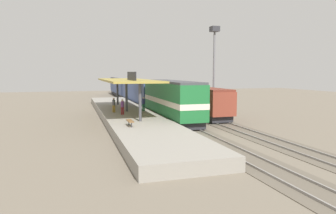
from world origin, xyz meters
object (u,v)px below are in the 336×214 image
Objects in this scene: person_waiting at (122,106)px; freight_car at (202,101)px; platform_bench at (130,121)px; light_mast at (214,51)px; locomotive at (171,100)px; person_boarding at (144,103)px; passenger_carriage_front at (140,92)px; person_walking at (114,104)px; passenger_carriage_rear at (122,87)px.

freight_car is at bearing 7.99° from person_waiting.
platform_bench is 0.15× the size of light_mast.
person_waiting is at bearing 175.60° from locomotive.
person_boarding is at bearing -166.85° from light_mast.
locomotive is 8.44× the size of person_boarding.
passenger_carriage_front is (0.00, 18.00, -0.10)m from locomotive.
locomotive reaches higher than person_walking.
passenger_carriage_rear is 35.87m from person_boarding.
passenger_carriage_rear is 36.66m from person_walking.
freight_car is 7.02× the size of person_waiting.
platform_bench is 0.99× the size of person_walking.
locomotive is 5.57m from person_waiting.
light_mast is (7.80, 5.46, 5.99)m from locomotive.
person_walking is (-6.19, -36.13, -0.46)m from passenger_carriage_rear.
freight_car is at bearing 21.87° from locomotive.
passenger_carriage_front is 11.70× the size of person_boarding.
passenger_carriage_rear is 1.71× the size of light_mast.
locomotive is at bearing -90.00° from passenger_carriage_rear.
passenger_carriage_rear is (0.00, 38.80, -0.10)m from locomotive.
locomotive is at bearing -145.02° from light_mast.
light_mast is 6.84× the size of person_boarding.
locomotive is 1.23× the size of light_mast.
passenger_carriage_front is 11.70× the size of person_walking.
passenger_carriage_rear is at bearing 81.81° from person_waiting.
platform_bench is at bearing -97.44° from passenger_carriage_rear.
passenger_carriage_front reaches higher than person_boarding.
freight_car is 10.83m from person_walking.
light_mast reaches higher than person_boarding.
freight_car is (4.60, -36.95, -0.34)m from passenger_carriage_rear.
person_waiting is at bearing -159.31° from light_mast.
platform_bench is 7.60m from person_waiting.
freight_car reaches higher than person_walking.
light_mast is (7.80, -33.34, 6.08)m from passenger_carriage_rear.
freight_car is at bearing -131.55° from light_mast.
person_walking is (-0.19, 9.81, 0.51)m from platform_bench.
locomotive is 4.02m from person_boarding.
light_mast is at bearing 48.45° from freight_car.
locomotive reaches higher than person_waiting.
platform_bench is 25.87m from passenger_carriage_front.
person_waiting is 2.34m from person_walking.
freight_car reaches higher than platform_bench.
passenger_carriage_rear is 37.24m from freight_car.
person_boarding is (3.42, 10.17, 0.51)m from platform_bench.
light_mast is 12.51m from person_boarding.
person_boarding is (-2.58, -35.77, -0.46)m from passenger_carriage_rear.
person_boarding is (-2.58, 3.03, -0.56)m from locomotive.
light_mast is at bearing 34.98° from locomotive.
passenger_carriage_rear reaches higher than person_boarding.
passenger_carriage_front is 18.43m from person_waiting.
passenger_carriage_rear is 11.70× the size of person_walking.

